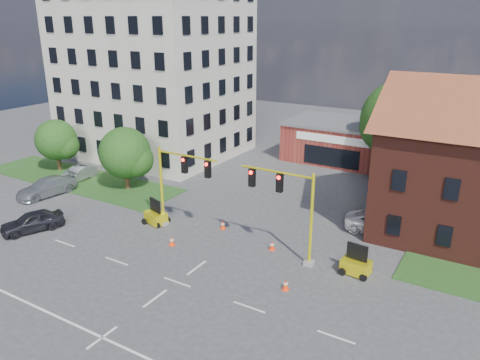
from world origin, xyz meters
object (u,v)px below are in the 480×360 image
(signal_mast_west, at_px, (178,180))
(trailer_west, at_px, (156,216))
(pickup_white, at_px, (381,223))
(sedan_dark, at_px, (32,221))
(trailer_east, at_px, (356,265))
(signal_mast_east, at_px, (288,204))

(signal_mast_west, distance_m, trailer_west, 4.04)
(pickup_white, relative_size, sedan_dark, 1.18)
(trailer_east, xyz_separation_m, sedan_dark, (-22.61, -6.24, 0.15))
(signal_mast_east, distance_m, trailer_west, 11.51)
(signal_mast_west, height_order, sedan_dark, signal_mast_west)
(signal_mast_east, xyz_separation_m, pickup_white, (4.24, 7.36, -3.19))
(trailer_west, distance_m, pickup_white, 16.98)
(pickup_white, bearing_deg, signal_mast_east, 137.09)
(trailer_west, distance_m, sedan_dark, 9.04)
(signal_mast_west, bearing_deg, signal_mast_east, 0.00)
(signal_mast_east, bearing_deg, signal_mast_west, 180.00)
(signal_mast_east, height_order, trailer_east, signal_mast_east)
(signal_mast_west, relative_size, signal_mast_east, 1.00)
(sedan_dark, bearing_deg, trailer_west, 62.55)
(signal_mast_west, distance_m, signal_mast_east, 8.71)
(signal_mast_west, relative_size, pickup_white, 1.18)
(signal_mast_west, height_order, trailer_west, signal_mast_west)
(signal_mast_west, height_order, pickup_white, signal_mast_west)
(pickup_white, height_order, sedan_dark, sedan_dark)
(sedan_dark, bearing_deg, signal_mast_east, 41.35)
(signal_mast_west, xyz_separation_m, sedan_dark, (-9.34, -5.77, -3.17))
(signal_mast_east, bearing_deg, trailer_west, -179.53)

